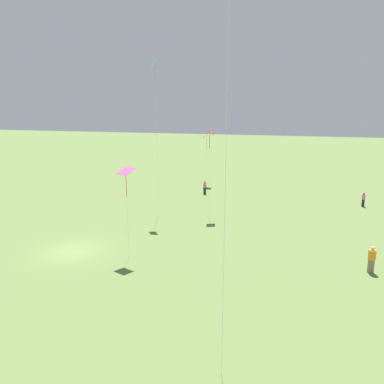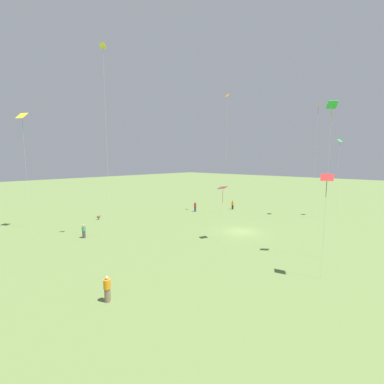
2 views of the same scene
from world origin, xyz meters
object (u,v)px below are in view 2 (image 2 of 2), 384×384
at_px(person_5, 233,205).
at_px(kite_4, 227,108).
at_px(kite_3, 332,113).
at_px(kite_5, 104,72).
at_px(kite_6, 318,113).
at_px(kite_0, 223,189).
at_px(kite_7, 339,146).
at_px(kite_1, 327,181).
at_px(dog_0, 99,217).
at_px(person_4, 107,289).
at_px(person_3, 84,231).
at_px(person_0, 195,207).
at_px(kite_2, 22,119).

bearing_deg(person_5, kite_4, 132.01).
bearing_deg(kite_3, kite_5, 39.54).
bearing_deg(person_5, kite_6, -141.20).
relative_size(kite_0, kite_7, 0.51).
xyz_separation_m(kite_1, dog_0, (32.88, 1.55, -7.49)).
bearing_deg(person_4, person_3, 77.70).
xyz_separation_m(person_0, kite_4, (-4.94, -2.69, 17.51)).
bearing_deg(person_4, kite_0, 15.26).
xyz_separation_m(kite_5, kite_6, (-14.04, -28.99, -2.27)).
height_order(person_5, kite_2, kite_2).
distance_m(kite_0, kite_1, 12.34).
bearing_deg(person_0, kite_3, 149.43).
relative_size(person_4, dog_0, 2.51).
height_order(kite_6, dog_0, kite_6).
bearing_deg(kite_3, kite_6, -58.41).
distance_m(person_3, dog_0, 10.13).
distance_m(person_0, person_4, 31.25).
xyz_separation_m(kite_1, kite_3, (1.22, -4.92, 5.83)).
xyz_separation_m(person_3, kite_3, (-23.66, -12.69, 12.94)).
xyz_separation_m(kite_1, kite_4, (20.59, -16.33, 10.46)).
relative_size(person_0, kite_6, 0.10).
xyz_separation_m(kite_2, kite_3, (-33.24, -15.76, -1.11)).
xyz_separation_m(person_5, kite_6, (-13.83, -2.82, 16.07)).
bearing_deg(kite_7, kite_2, -146.67).
bearing_deg(dog_0, kite_3, -16.02).
distance_m(kite_1, dog_0, 33.75).
distance_m(kite_5, kite_7, 36.71).
distance_m(kite_6, dog_0, 38.80).
bearing_deg(person_5, person_4, 136.89).
xyz_separation_m(kite_0, kite_3, (-10.62, -1.95, 7.63)).
xyz_separation_m(person_0, kite_5, (-3.71, 19.60, 18.32)).
xyz_separation_m(person_4, kite_2, (24.79, -2.46, 13.97)).
bearing_deg(kite_2, person_5, 84.28).
bearing_deg(kite_6, kite_5, -2.46).
bearing_deg(kite_6, person_4, 20.40).
relative_size(kite_0, kite_3, 0.44).
relative_size(kite_4, kite_6, 1.14).
distance_m(person_5, dog_0, 24.50).
bearing_deg(kite_4, kite_7, 90.55).
bearing_deg(kite_0, person_4, 73.28).
bearing_deg(kite_5, kite_7, -99.59).
xyz_separation_m(person_3, dog_0, (7.99, -6.22, -0.38)).
bearing_deg(kite_5, kite_2, 39.27).
bearing_deg(kite_1, kite_6, 140.51).
bearing_deg(person_3, person_5, -33.00).
height_order(person_5, kite_0, kite_0).
bearing_deg(kite_1, kite_0, -162.26).
bearing_deg(kite_0, kite_2, 7.09).
relative_size(person_4, kite_6, 0.10).
bearing_deg(kite_3, kite_1, 115.64).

